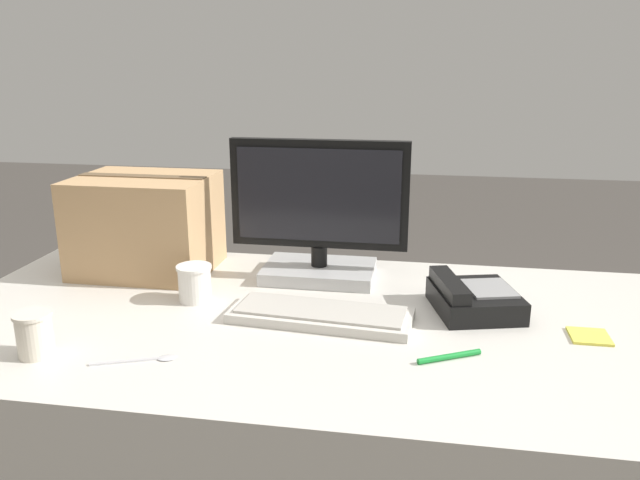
{
  "coord_description": "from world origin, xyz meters",
  "views": [
    {
      "loc": [
        0.23,
        -1.32,
        1.33
      ],
      "look_at": [
        -0.01,
        0.13,
        0.9
      ],
      "focal_mm": 35.0,
      "sensor_mm": 36.0,
      "label": 1
    }
  ],
  "objects_px": {
    "cardboard_box": "(146,224)",
    "sticky_note_pad": "(589,336)",
    "paper_cup_left": "(34,334)",
    "desk_phone": "(472,298)",
    "monitor": "(319,220)",
    "spoon": "(150,359)",
    "paper_cup_right": "(195,283)",
    "pen_marker": "(449,357)",
    "keyboard": "(321,314)"
  },
  "relations": [
    {
      "from": "monitor",
      "to": "cardboard_box",
      "type": "xyz_separation_m",
      "value": [
        -0.49,
        -0.01,
        -0.03
      ]
    },
    {
      "from": "paper_cup_right",
      "to": "paper_cup_left",
      "type": "bearing_deg",
      "value": -122.25
    },
    {
      "from": "keyboard",
      "to": "sticky_note_pad",
      "type": "relative_size",
      "value": 5.21
    },
    {
      "from": "keyboard",
      "to": "sticky_note_pad",
      "type": "height_order",
      "value": "keyboard"
    },
    {
      "from": "sticky_note_pad",
      "to": "paper_cup_left",
      "type": "bearing_deg",
      "value": -166.33
    },
    {
      "from": "paper_cup_right",
      "to": "cardboard_box",
      "type": "height_order",
      "value": "cardboard_box"
    },
    {
      "from": "paper_cup_right",
      "to": "cardboard_box",
      "type": "distance_m",
      "value": 0.31
    },
    {
      "from": "desk_phone",
      "to": "spoon",
      "type": "xyz_separation_m",
      "value": [
        -0.65,
        -0.37,
        -0.03
      ]
    },
    {
      "from": "paper_cup_left",
      "to": "cardboard_box",
      "type": "bearing_deg",
      "value": 90.13
    },
    {
      "from": "desk_phone",
      "to": "paper_cup_right",
      "type": "distance_m",
      "value": 0.68
    },
    {
      "from": "sticky_note_pad",
      "to": "spoon",
      "type": "bearing_deg",
      "value": -163.99
    },
    {
      "from": "desk_phone",
      "to": "spoon",
      "type": "distance_m",
      "value": 0.75
    },
    {
      "from": "cardboard_box",
      "to": "desk_phone",
      "type": "bearing_deg",
      "value": -10.1
    },
    {
      "from": "keyboard",
      "to": "desk_phone",
      "type": "relative_size",
      "value": 1.73
    },
    {
      "from": "desk_phone",
      "to": "sticky_note_pad",
      "type": "distance_m",
      "value": 0.27
    },
    {
      "from": "cardboard_box",
      "to": "sticky_note_pad",
      "type": "distance_m",
      "value": 1.17
    },
    {
      "from": "paper_cup_right",
      "to": "spoon",
      "type": "distance_m",
      "value": 0.32
    },
    {
      "from": "sticky_note_pad",
      "to": "keyboard",
      "type": "bearing_deg",
      "value": -179.74
    },
    {
      "from": "keyboard",
      "to": "paper_cup_left",
      "type": "distance_m",
      "value": 0.61
    },
    {
      "from": "spoon",
      "to": "cardboard_box",
      "type": "distance_m",
      "value": 0.59
    },
    {
      "from": "paper_cup_left",
      "to": "sticky_note_pad",
      "type": "relative_size",
      "value": 1.12
    },
    {
      "from": "paper_cup_left",
      "to": "keyboard",
      "type": "bearing_deg",
      "value": 26.71
    },
    {
      "from": "spoon",
      "to": "keyboard",
      "type": "bearing_deg",
      "value": 18.65
    },
    {
      "from": "desk_phone",
      "to": "pen_marker",
      "type": "xyz_separation_m",
      "value": [
        -0.06,
        -0.26,
        -0.03
      ]
    },
    {
      "from": "keyboard",
      "to": "sticky_note_pad",
      "type": "bearing_deg",
      "value": 5.22
    },
    {
      "from": "paper_cup_left",
      "to": "spoon",
      "type": "relative_size",
      "value": 0.56
    },
    {
      "from": "keyboard",
      "to": "cardboard_box",
      "type": "bearing_deg",
      "value": 158.54
    },
    {
      "from": "spoon",
      "to": "paper_cup_left",
      "type": "bearing_deg",
      "value": 163.27
    },
    {
      "from": "pen_marker",
      "to": "cardboard_box",
      "type": "bearing_deg",
      "value": -55.11
    },
    {
      "from": "cardboard_box",
      "to": "monitor",
      "type": "bearing_deg",
      "value": 1.49
    },
    {
      "from": "spoon",
      "to": "paper_cup_right",
      "type": "bearing_deg",
      "value": 72.9
    },
    {
      "from": "pen_marker",
      "to": "monitor",
      "type": "bearing_deg",
      "value": -80.15
    },
    {
      "from": "desk_phone",
      "to": "spoon",
      "type": "height_order",
      "value": "desk_phone"
    },
    {
      "from": "desk_phone",
      "to": "cardboard_box",
      "type": "xyz_separation_m",
      "value": [
        -0.89,
        0.16,
        0.1
      ]
    },
    {
      "from": "cardboard_box",
      "to": "sticky_note_pad",
      "type": "relative_size",
      "value": 4.44
    },
    {
      "from": "cardboard_box",
      "to": "pen_marker",
      "type": "xyz_separation_m",
      "value": [
        0.83,
        -0.42,
        -0.13
      ]
    },
    {
      "from": "keyboard",
      "to": "spoon",
      "type": "relative_size",
      "value": 2.61
    },
    {
      "from": "spoon",
      "to": "sticky_note_pad",
      "type": "height_order",
      "value": "sticky_note_pad"
    },
    {
      "from": "keyboard",
      "to": "paper_cup_right",
      "type": "relative_size",
      "value": 4.71
    },
    {
      "from": "monitor",
      "to": "sticky_note_pad",
      "type": "xyz_separation_m",
      "value": [
        0.64,
        -0.28,
        -0.16
      ]
    },
    {
      "from": "paper_cup_left",
      "to": "paper_cup_right",
      "type": "bearing_deg",
      "value": 57.75
    },
    {
      "from": "paper_cup_left",
      "to": "pen_marker",
      "type": "distance_m",
      "value": 0.84
    },
    {
      "from": "paper_cup_right",
      "to": "spoon",
      "type": "bearing_deg",
      "value": -86.02
    },
    {
      "from": "monitor",
      "to": "paper_cup_right",
      "type": "xyz_separation_m",
      "value": [
        -0.28,
        -0.22,
        -0.12
      ]
    },
    {
      "from": "keyboard",
      "to": "pen_marker",
      "type": "relative_size",
      "value": 3.33
    },
    {
      "from": "desk_phone",
      "to": "spoon",
      "type": "relative_size",
      "value": 1.51
    },
    {
      "from": "monitor",
      "to": "spoon",
      "type": "relative_size",
      "value": 2.89
    },
    {
      "from": "desk_phone",
      "to": "cardboard_box",
      "type": "bearing_deg",
      "value": 155.02
    },
    {
      "from": "keyboard",
      "to": "desk_phone",
      "type": "distance_m",
      "value": 0.37
    },
    {
      "from": "monitor",
      "to": "spoon",
      "type": "xyz_separation_m",
      "value": [
        -0.25,
        -0.54,
        -0.16
      ]
    }
  ]
}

